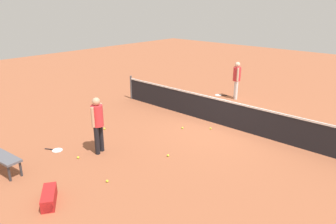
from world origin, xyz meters
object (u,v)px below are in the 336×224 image
at_px(player_near_side, 98,121).
at_px(tennis_ball_stray_right, 211,128).
at_px(tennis_ball_near_player, 78,157).
at_px(tennis_ball_stray_left, 107,181).
at_px(player_far_side, 237,77).
at_px(tennis_racket_near_player, 57,150).
at_px(tennis_racket_far_player, 219,95).
at_px(equipment_bag, 49,198).
at_px(tennis_ball_baseline, 182,128).
at_px(tennis_ball_midcourt, 104,129).
at_px(courtside_bench, 0,156).
at_px(tennis_ball_by_net, 168,155).

relative_size(player_near_side, tennis_ball_stray_right, 25.76).
height_order(tennis_ball_near_player, tennis_ball_stray_left, same).
relative_size(player_near_side, player_far_side, 1.00).
bearing_deg(tennis_racket_near_player, player_far_side, 81.69).
height_order(player_far_side, tennis_racket_far_player, player_far_side).
distance_m(tennis_ball_stray_right, equipment_bag, 5.95).
relative_size(tennis_ball_near_player, tennis_ball_stray_left, 1.00).
relative_size(tennis_racket_near_player, tennis_ball_baseline, 9.03).
distance_m(tennis_ball_midcourt, tennis_ball_baseline, 2.74).
bearing_deg(tennis_ball_baseline, tennis_racket_far_player, 107.29).
bearing_deg(courtside_bench, tennis_ball_stray_right, 67.83).
relative_size(player_far_side, tennis_ball_near_player, 25.76).
xyz_separation_m(player_far_side, tennis_ball_stray_right, (1.28, -3.81, -0.98)).
distance_m(tennis_ball_baseline, equipment_bag, 5.35).
xyz_separation_m(tennis_ball_baseline, courtside_bench, (-1.71, -5.43, 0.38)).
distance_m(player_far_side, tennis_ball_by_net, 6.58).
bearing_deg(tennis_ball_stray_left, player_near_side, 149.48).
xyz_separation_m(player_near_side, tennis_ball_midcourt, (-1.32, 1.16, -0.98)).
distance_m(tennis_ball_stray_left, tennis_ball_stray_right, 4.55).
xyz_separation_m(tennis_ball_near_player, tennis_ball_baseline, (0.80, 3.71, 0.00)).
relative_size(player_near_side, courtside_bench, 1.11).
distance_m(tennis_ball_near_player, tennis_ball_stray_right, 4.61).
height_order(player_far_side, courtside_bench, player_far_side).
height_order(tennis_racket_near_player, courtside_bench, courtside_bench).
bearing_deg(tennis_ball_midcourt, tennis_ball_stray_right, 42.43).
bearing_deg(courtside_bench, tennis_ball_baseline, 72.56).
bearing_deg(courtside_bench, tennis_ball_by_net, 52.36).
relative_size(tennis_racket_far_player, tennis_ball_stray_left, 8.92).
bearing_deg(tennis_racket_far_player, player_far_side, 5.02).
bearing_deg(tennis_ball_stray_left, tennis_ball_by_net, 84.29).
relative_size(tennis_ball_near_player, tennis_ball_by_net, 1.00).
distance_m(tennis_racket_far_player, tennis_ball_midcourt, 6.28).
height_order(tennis_racket_far_player, tennis_ball_stray_left, tennis_ball_stray_left).
bearing_deg(tennis_ball_near_player, equipment_bag, -49.70).
bearing_deg(player_far_side, tennis_ball_by_net, -76.33).
bearing_deg(tennis_ball_stray_right, player_far_side, 108.52).
distance_m(player_far_side, tennis_ball_midcourt, 6.56).
relative_size(tennis_ball_midcourt, courtside_bench, 0.04).
xyz_separation_m(tennis_ball_near_player, tennis_ball_stray_right, (1.56, 4.33, 0.00)).
bearing_deg(tennis_ball_by_net, tennis_ball_near_player, -135.10).
height_order(tennis_racket_near_player, tennis_ball_by_net, tennis_ball_by_net).
height_order(tennis_ball_near_player, tennis_ball_midcourt, same).
bearing_deg(tennis_racket_far_player, player_near_side, -84.66).
bearing_deg(courtside_bench, tennis_racket_far_player, 87.97).
bearing_deg(player_far_side, tennis_ball_baseline, -83.39).
xyz_separation_m(player_far_side, tennis_ball_baseline, (0.51, -4.44, -0.98)).
relative_size(tennis_ball_by_net, tennis_ball_midcourt, 1.00).
relative_size(tennis_ball_baseline, equipment_bag, 0.08).
distance_m(player_far_side, tennis_racket_near_player, 8.45).
distance_m(player_near_side, equipment_bag, 2.73).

